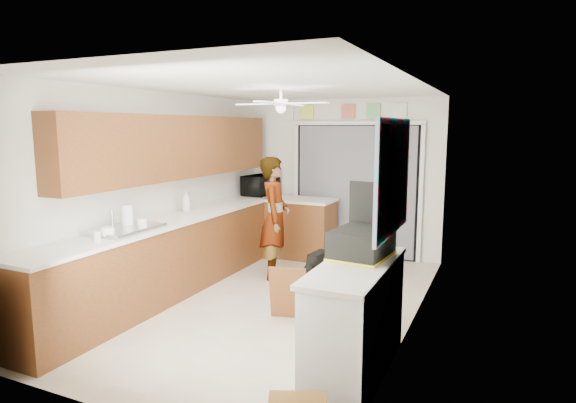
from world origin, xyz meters
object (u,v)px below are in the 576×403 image
(suitcase, at_px, (362,243))
(man, at_px, (275,218))
(microwave, at_px, (261,185))
(paper_towel_roll, at_px, (127,217))
(soap_bottle, at_px, (186,200))
(dog, at_px, (318,264))
(cup, at_px, (108,233))

(suitcase, distance_m, man, 2.54)
(microwave, distance_m, paper_towel_roll, 2.97)
(microwave, xyz_separation_m, soap_bottle, (-0.18, -1.79, -0.02))
(suitcase, bearing_deg, soap_bottle, 161.44)
(dog, bearing_deg, cup, -113.37)
(paper_towel_roll, xyz_separation_m, man, (0.96, 1.76, -0.24))
(soap_bottle, xyz_separation_m, dog, (1.60, 0.77, -0.88))
(suitcase, distance_m, dog, 2.50)
(cup, bearing_deg, microwave, 90.64)
(soap_bottle, relative_size, man, 0.18)
(cup, distance_m, paper_towel_roll, 0.47)
(soap_bottle, height_order, suitcase, soap_bottle)
(paper_towel_roll, bearing_deg, suitcase, -1.82)
(microwave, height_order, cup, microwave)
(cup, bearing_deg, paper_towel_roll, 108.11)
(cup, bearing_deg, soap_bottle, 97.62)
(paper_towel_roll, distance_m, dog, 2.62)
(microwave, xyz_separation_m, cup, (0.04, -3.41, -0.11))
(paper_towel_roll, bearing_deg, man, 61.45)
(soap_bottle, bearing_deg, cup, -82.38)
(cup, height_order, dog, cup)
(microwave, relative_size, dog, 1.15)
(microwave, bearing_deg, dog, -120.85)
(soap_bottle, relative_size, paper_towel_roll, 1.13)
(suitcase, height_order, dog, suitcase)
(suitcase, bearing_deg, man, 139.23)
(man, relative_size, dog, 3.18)
(paper_towel_roll, relative_size, man, 0.16)
(soap_bottle, bearing_deg, man, 29.56)
(dog, bearing_deg, microwave, 150.94)
(microwave, height_order, dog, microwave)
(man, bearing_deg, suitcase, -155.37)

